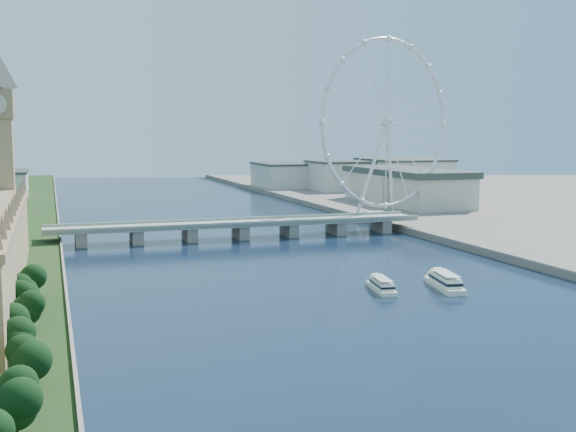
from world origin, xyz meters
name	(u,v)px	position (x,y,z in m)	size (l,w,h in m)	color
tree_row	(18,361)	(-113.00, 66.00, 9.18)	(8.61, 200.61, 20.98)	black
westminster_bridge	(240,227)	(0.00, 300.00, 6.63)	(220.00, 22.00, 9.50)	gray
london_eye	(387,124)	(119.98, 355.08, 67.52)	(113.60, 39.12, 124.30)	silver
county_hall	(405,207)	(175.00, 430.00, 0.00)	(54.00, 144.00, 35.00)	beige
city_skyline	(211,180)	(39.22, 560.08, 16.96)	(505.00, 280.00, 32.00)	beige
tour_boat_near	(381,291)	(16.36, 144.69, 0.00)	(6.52, 25.72, 5.64)	silver
tour_boat_far	(445,289)	(42.17, 140.76, 0.00)	(7.90, 30.85, 6.83)	white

